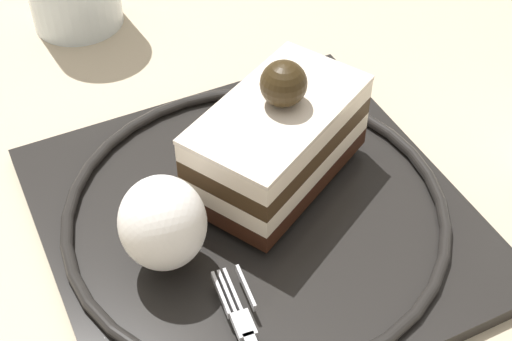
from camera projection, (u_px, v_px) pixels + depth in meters
name	position (u px, v px, depth m)	size (l,w,h in m)	color
ground_plane	(232.00, 268.00, 0.44)	(2.40, 2.40, 0.00)	tan
dessert_plate	(256.00, 216.00, 0.45)	(0.28, 0.28, 0.02)	black
cake_slice	(278.00, 138.00, 0.45)	(0.12, 0.13, 0.08)	black
whipped_cream_dollop	(163.00, 223.00, 0.40)	(0.05, 0.05, 0.06)	white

